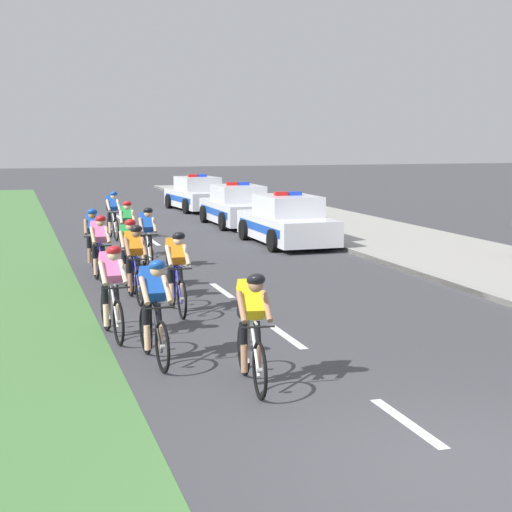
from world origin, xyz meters
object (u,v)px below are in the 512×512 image
Objects in this scene: police_car_nearest at (287,222)px; cyclist_seventh at (129,253)px; cyclist_fifth at (134,261)px; cyclist_ninth at (147,237)px; cyclist_tenth at (127,228)px; cyclist_eighth at (93,239)px; cyclist_fourth at (176,271)px; police_car_second at (237,207)px; cyclist_sixth at (99,248)px; cyclist_lead at (252,327)px; police_car_third at (197,195)px; cyclist_eleventh at (113,214)px; cyclist_third at (111,290)px; cyclist_second at (153,309)px.

cyclist_seventh is at bearing -134.38° from police_car_nearest.
cyclist_ninth is at bearing 76.74° from cyclist_fifth.
cyclist_eighth is at bearing -118.63° from cyclist_tenth.
police_car_second reaches higher than cyclist_fourth.
cyclist_fourth is 1.00× the size of cyclist_eighth.
cyclist_sixth is 3.87m from cyclist_tenth.
cyclist_ninth is at bearing -119.31° from police_car_second.
cyclist_lead is at bearing -85.52° from cyclist_seventh.
police_car_third reaches higher than cyclist_sixth.
cyclist_fourth is 9.55m from police_car_nearest.
cyclist_eleventh is at bearing 78.34° from cyclist_eighth.
cyclist_fourth is 7.11m from cyclist_tenth.
police_car_nearest is at bearing 50.61° from cyclist_fifth.
cyclist_fifth is 1.16m from cyclist_seventh.
police_car_nearest and police_car_third have the same top height.
police_car_third is (5.54, 17.34, -0.11)m from cyclist_seventh.
cyclist_sixth and cyclist_ninth have the same top height.
cyclist_eleventh is (1.57, 12.33, 0.00)m from cyclist_third.
cyclist_seventh is 1.00× the size of cyclist_ninth.
cyclist_second is 4.33m from cyclist_fifth.
cyclist_second is at bearing -110.03° from police_car_second.
cyclist_ninth is at bearing -146.66° from police_car_nearest.
cyclist_sixth is 0.38× the size of police_car_third.
police_car_third is at bearing 72.29° from cyclist_ninth.
police_car_nearest is (5.99, 11.13, -0.11)m from cyclist_second.
police_car_nearest is at bearing 68.32° from cyclist_lead.
cyclist_sixth is at bearing -129.44° from cyclist_ninth.
cyclist_fourth is at bearing -66.80° from cyclist_fifth.
cyclist_fourth is at bearing -78.63° from cyclist_seventh.
police_car_second is (4.90, 6.31, -0.11)m from cyclist_tenth.
cyclist_lead is 9.46m from cyclist_ninth.
cyclist_third is at bearing -94.01° from cyclist_sixth.
cyclist_seventh is at bearing -79.69° from cyclist_eighth.
police_car_nearest is at bearing 56.22° from cyclist_third.
police_car_second is (-0.00, 5.30, 0.00)m from police_car_nearest.
cyclist_lead and cyclist_third have the same top height.
cyclist_lead is 18.55m from police_car_second.
cyclist_fifth is (-0.60, 5.74, 0.00)m from cyclist_lead.
cyclist_ninth and cyclist_tenth have the same top height.
cyclist_eighth is (0.37, 6.49, 0.00)m from cyclist_third.
cyclist_second is 1.00× the size of cyclist_tenth.
cyclist_eleventh is at bearing 85.07° from cyclist_seventh.
cyclist_sixth is at bearing 97.58° from cyclist_lead.
cyclist_eleventh is at bearing -152.49° from police_car_second.
police_car_second is (4.99, 17.86, -0.11)m from cyclist_lead.
cyclist_tenth is at bearing 94.92° from cyclist_ninth.
cyclist_second is 0.39× the size of police_car_second.
cyclist_sixth is 17.47m from police_car_third.
cyclist_lead and cyclist_seventh have the same top height.
cyclist_fourth is at bearing -121.84° from police_car_nearest.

